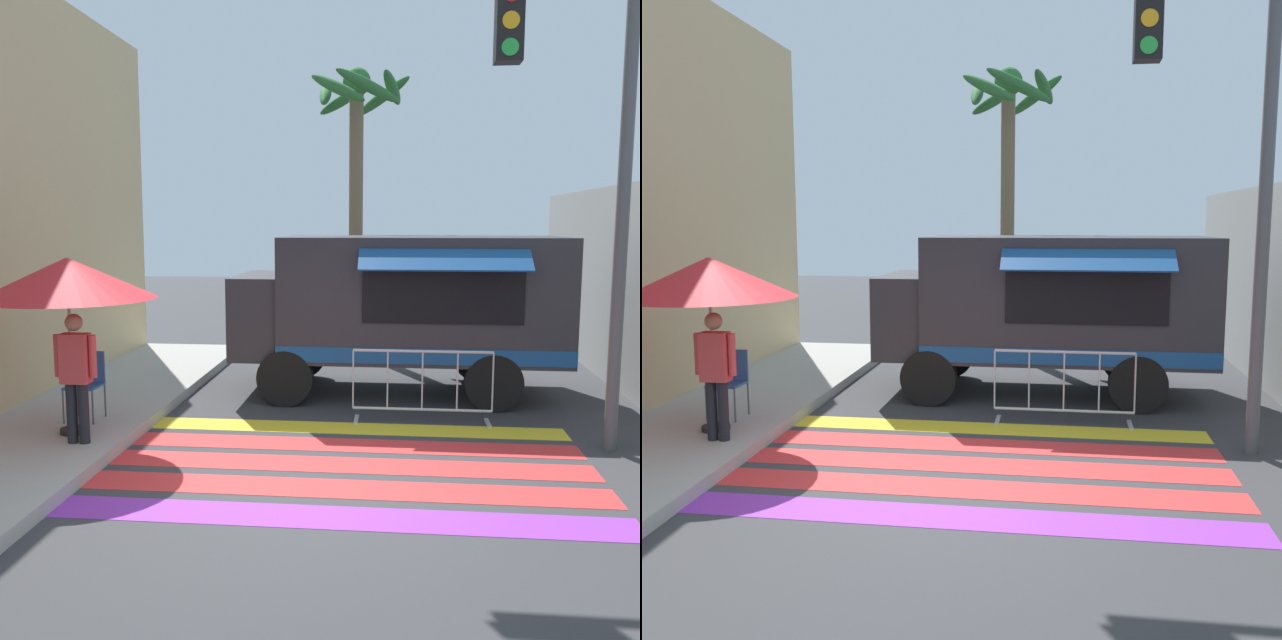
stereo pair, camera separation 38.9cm
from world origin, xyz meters
TOP-DOWN VIEW (x-y plane):
  - ground_plane at (0.00, 0.00)m, footprint 60.00×60.00m
  - crosswalk_painted at (0.00, 0.81)m, footprint 6.40×3.60m
  - food_truck at (0.89, 4.54)m, footprint 5.30×2.77m
  - traffic_signal_pole at (2.77, 1.75)m, footprint 4.23×0.29m
  - patio_umbrella at (-3.20, 1.24)m, footprint 2.20×2.20m
  - folding_chair at (-3.32, 1.92)m, footprint 0.44×0.44m
  - vendor_person at (-2.96, 0.84)m, footprint 0.53×0.21m
  - barricade_front at (1.27, 2.74)m, footprint 1.99×0.44m
  - palm_tree at (0.03, 8.35)m, footprint 2.25×2.32m

SIDE VIEW (x-z plane):
  - ground_plane at x=0.00m, z-range 0.00..0.00m
  - crosswalk_painted at x=0.00m, z-range 0.00..0.01m
  - barricade_front at x=1.27m, z-range -0.01..1.04m
  - folding_chair at x=-3.32m, z-range 0.25..1.18m
  - vendor_person at x=-2.96m, z-range 0.26..1.85m
  - food_truck at x=0.89m, z-range 0.24..2.85m
  - patio_umbrella at x=-3.20m, z-range 1.01..3.26m
  - traffic_signal_pole at x=2.77m, z-range 1.07..7.23m
  - palm_tree at x=0.03m, z-range 1.41..7.51m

